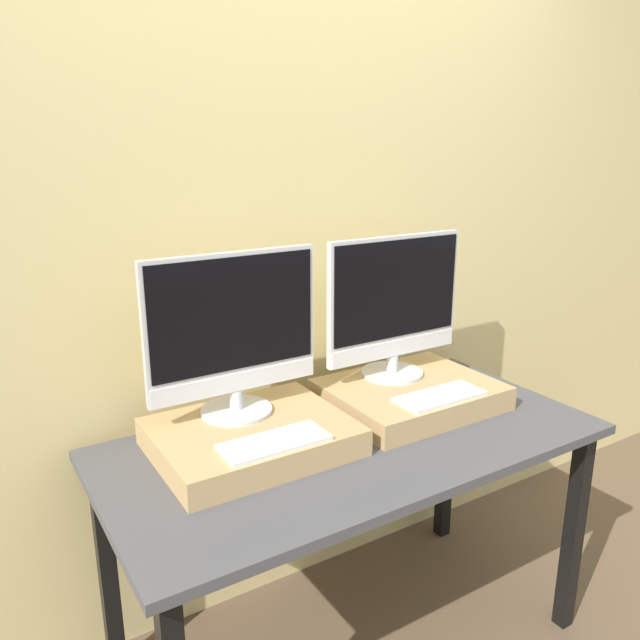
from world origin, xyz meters
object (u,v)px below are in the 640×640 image
at_px(monitor_right, 395,305).
at_px(keyboard_right, 440,396).
at_px(keyboard_left, 275,442).
at_px(monitor_left, 234,332).

distance_m(monitor_right, keyboard_right, 0.35).
height_order(keyboard_left, keyboard_right, same).
bearing_deg(monitor_left, keyboard_left, -90.00).
bearing_deg(keyboard_left, monitor_right, 22.31).
xyz_separation_m(keyboard_left, keyboard_right, (0.59, 0.00, 0.00)).
relative_size(monitor_right, keyboard_right, 1.79).
height_order(monitor_left, keyboard_right, monitor_left).
bearing_deg(monitor_left, monitor_right, 0.00).
bearing_deg(keyboard_right, monitor_left, 157.69).
height_order(monitor_left, monitor_right, same).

